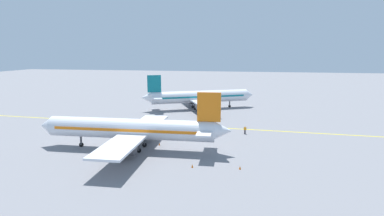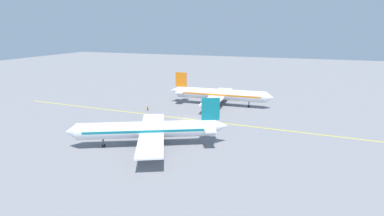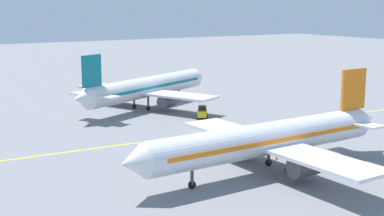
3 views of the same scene
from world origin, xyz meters
The scene contains 10 objects.
ground_plane centered at (0.00, 0.00, 0.00)m, with size 400.00×400.00×0.00m, color slate.
apron_yellow_centreline centered at (0.00, 0.00, 0.00)m, with size 0.40×120.00×0.01m, color yellow.
airplane_at_gate centered at (-18.61, 4.50, 3.71)m, with size 28.17×35.49×10.60m.
airplane_adjacent_stand centered at (21.80, -0.77, 3.71)m, with size 27.58×33.47×10.60m.
baggage_tug_white centered at (9.44, -4.73, 0.90)m, with size 3.33×2.93×2.11m.
ground_crew_worker centered at (-4.40, -15.09, 0.91)m, with size 0.25×0.58×1.68m.
traffic_cone_near_nose centered at (-25.16, -7.51, 0.28)m, with size 0.32×0.32×0.55m, color orange.
traffic_cone_mid_apron centered at (-15.52, 0.59, 0.28)m, with size 0.32×0.32×0.55m, color orange.
traffic_cone_by_wingtip centered at (-24.51, -14.64, 0.28)m, with size 0.32×0.32×0.55m, color orange.
traffic_cone_far_edge centered at (-3.35, -3.20, 0.28)m, with size 0.32×0.32×0.55m, color orange.
Camera 2 is at (77.13, 28.99, 25.23)m, focal length 28.00 mm.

